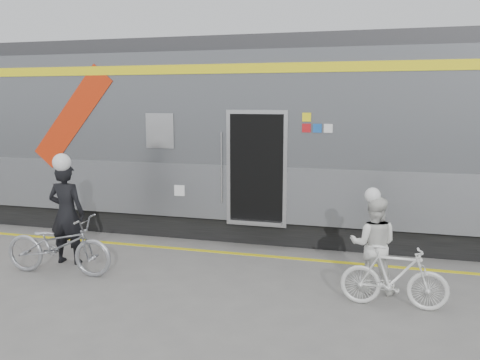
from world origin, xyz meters
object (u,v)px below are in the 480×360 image
(bicycle_left, at_px, (59,245))
(woman, at_px, (373,245))
(man, at_px, (67,213))
(bicycle_right, at_px, (394,277))

(bicycle_left, distance_m, woman, 5.06)
(man, bearing_deg, bicycle_right, 171.47)
(woman, bearing_deg, man, 1.36)
(man, bearing_deg, woman, 177.21)
(man, height_order, bicycle_left, man)
(man, relative_size, bicycle_right, 1.22)
(woman, xyz_separation_m, bicycle_right, (0.30, -0.55, -0.29))
(bicycle_left, xyz_separation_m, bicycle_right, (5.32, 0.07, -0.05))
(woman, relative_size, bicycle_right, 0.99)
(bicycle_left, xyz_separation_m, woman, (5.02, 0.62, 0.23))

